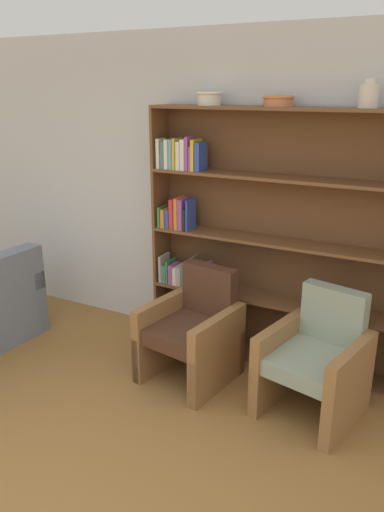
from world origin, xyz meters
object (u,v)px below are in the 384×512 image
armchair_leather (193,331)px  armchair_cushioned (316,361)px  bookshelf (255,244)px  bowl_terracotta (209,98)px  bowl_olive (278,100)px  vase_tall (369,95)px

armchair_leather → armchair_cushioned: same height
bookshelf → armchair_cushioned: (0.71, -0.57, -0.63)m
bowl_terracotta → bowl_olive: (0.58, 0.00, -0.01)m
vase_tall → armchair_leather: bearing=-153.2°
bookshelf → armchair_cushioned: bearing=-38.9°
bookshelf → bowl_terracotta: (-0.43, -0.03, 1.17)m
bookshelf → vase_tall: 1.43m
bowl_olive → vase_tall: 0.65m
bowl_terracotta → bowl_olive: size_ratio=0.87×
bookshelf → armchair_leather: size_ratio=2.47×
bookshelf → armchair_leather: 0.90m
bowl_olive → armchair_leather: bearing=-128.5°
armchair_leather → bowl_olive: bearing=-118.7°
vase_tall → armchair_cushioned: 1.90m
bowl_olive → bowl_terracotta: bearing=180.0°
bookshelf → armchair_leather: (-0.29, -0.57, -0.63)m
bookshelf → bowl_olive: bearing=-10.0°
bowl_terracotta → bookshelf: bearing=3.3°
bowl_terracotta → vase_tall: size_ratio=1.06×
bowl_olive → vase_tall: size_ratio=1.22×
bowl_olive → armchair_cushioned: (0.57, -0.55, -1.78)m
bookshelf → armchair_leather: bookshelf is taller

